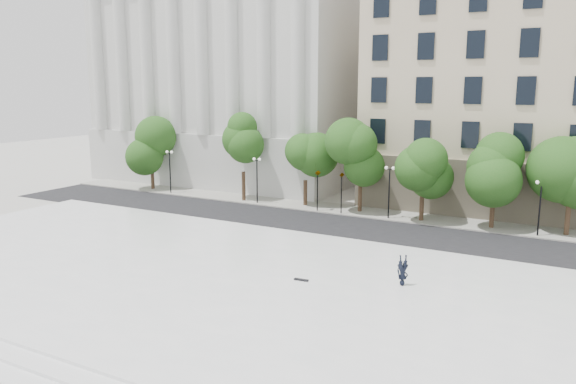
{
  "coord_description": "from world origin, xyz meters",
  "views": [
    {
      "loc": [
        21.05,
        -21.78,
        11.13
      ],
      "look_at": [
        3.62,
        10.0,
        4.21
      ],
      "focal_mm": 35.0,
      "sensor_mm": 36.0,
      "label": 1
    }
  ],
  "objects_px": {
    "person_lying": "(402,281)",
    "traffic_light_west": "(318,170)",
    "traffic_light_east": "(342,173)",
    "skateboard": "(301,280)"
  },
  "relations": [
    {
      "from": "traffic_light_east",
      "to": "skateboard",
      "type": "xyz_separation_m",
      "value": [
        5.26,
        -17.7,
        -3.19
      ]
    },
    {
      "from": "traffic_light_west",
      "to": "person_lying",
      "type": "height_order",
      "value": "traffic_light_west"
    },
    {
      "from": "traffic_light_east",
      "to": "person_lying",
      "type": "xyz_separation_m",
      "value": [
        10.41,
        -15.71,
        -3.0
      ]
    },
    {
      "from": "traffic_light_east",
      "to": "skateboard",
      "type": "distance_m",
      "value": 18.74
    },
    {
      "from": "traffic_light_west",
      "to": "person_lying",
      "type": "xyz_separation_m",
      "value": [
        12.72,
        -15.71,
        -3.09
      ]
    },
    {
      "from": "person_lying",
      "to": "traffic_light_west",
      "type": "bearing_deg",
      "value": 98.9
    },
    {
      "from": "traffic_light_west",
      "to": "traffic_light_east",
      "type": "bearing_deg",
      "value": 0.0
    },
    {
      "from": "traffic_light_west",
      "to": "skateboard",
      "type": "distance_m",
      "value": 19.53
    },
    {
      "from": "traffic_light_west",
      "to": "person_lying",
      "type": "distance_m",
      "value": 20.44
    },
    {
      "from": "traffic_light_east",
      "to": "person_lying",
      "type": "height_order",
      "value": "traffic_light_east"
    }
  ]
}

